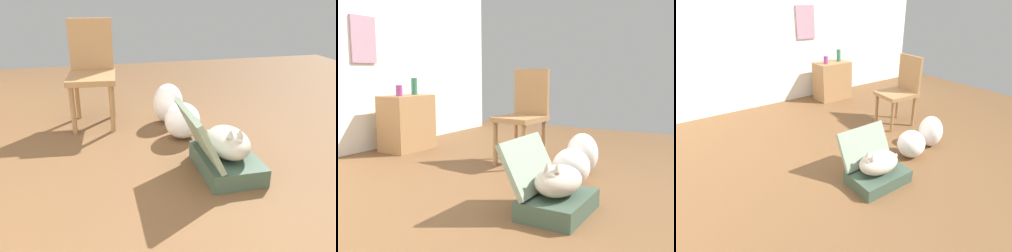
# 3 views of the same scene
# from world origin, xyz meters

# --- Properties ---
(ground_plane) EXTENTS (7.68, 7.68, 0.00)m
(ground_plane) POSITION_xyz_m (0.00, 0.00, 0.00)
(ground_plane) COLOR brown
(ground_plane) RESTS_ON ground
(wall_back) EXTENTS (6.40, 0.15, 2.60)m
(wall_back) POSITION_xyz_m (0.00, 2.26, 1.30)
(wall_back) COLOR silver
(wall_back) RESTS_ON ground
(suitcase_base) EXTENTS (0.55, 0.38, 0.13)m
(suitcase_base) POSITION_xyz_m (0.11, -0.48, 0.06)
(suitcase_base) COLOR #384C3D
(suitcase_base) RESTS_ON ground
(suitcase_lid) EXTENTS (0.55, 0.21, 0.36)m
(suitcase_lid) POSITION_xyz_m (0.11, -0.27, 0.30)
(suitcase_lid) COLOR gray
(suitcase_lid) RESTS_ON suitcase_base
(cat) EXTENTS (0.49, 0.28, 0.24)m
(cat) POSITION_xyz_m (0.10, -0.48, 0.23)
(cat) COLOR #B2A899
(cat) RESTS_ON suitcase_base
(plastic_bag_white) EXTENTS (0.31, 0.30, 0.31)m
(plastic_bag_white) POSITION_xyz_m (0.73, -0.33, 0.15)
(plastic_bag_white) COLOR white
(plastic_bag_white) RESTS_ON ground
(plastic_bag_clear) EXTENTS (0.26, 0.28, 0.37)m
(plastic_bag_clear) POSITION_xyz_m (1.11, -0.29, 0.19)
(plastic_bag_clear) COLOR white
(plastic_bag_clear) RESTS_ON ground
(side_table) EXTENTS (0.58, 0.38, 0.64)m
(side_table) POSITION_xyz_m (1.11, 1.85, 0.32)
(side_table) COLOR olive
(side_table) RESTS_ON ground
(vase_tall) EXTENTS (0.07, 0.07, 0.12)m
(vase_tall) POSITION_xyz_m (0.97, 1.81, 0.70)
(vase_tall) COLOR #8C387A
(vase_tall) RESTS_ON side_table
(vase_short) EXTENTS (0.07, 0.07, 0.20)m
(vase_short) POSITION_xyz_m (1.26, 1.86, 0.74)
(vase_short) COLOR #2D7051
(vase_short) RESTS_ON side_table
(chair) EXTENTS (0.50, 0.45, 0.94)m
(chair) POSITION_xyz_m (1.27, 0.38, 0.51)
(chair) COLOR olive
(chair) RESTS_ON ground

